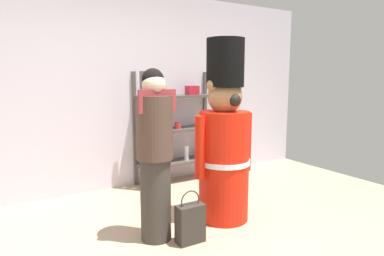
{
  "coord_description": "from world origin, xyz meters",
  "views": [
    {
      "loc": [
        -1.37,
        -2.15,
        1.48
      ],
      "look_at": [
        0.25,
        0.56,
        1.0
      ],
      "focal_mm": 31.52,
      "sensor_mm": 36.0,
      "label": 1
    }
  ],
  "objects_px": {
    "merchandise_shelf": "(177,127)",
    "person_shopper": "(155,153)",
    "teddy_bear_guard": "(224,143)",
    "shopping_bag": "(190,223)"
  },
  "relations": [
    {
      "from": "person_shopper",
      "to": "shopping_bag",
      "type": "xyz_separation_m",
      "value": [
        0.23,
        -0.22,
        -0.63
      ]
    },
    {
      "from": "shopping_bag",
      "to": "merchandise_shelf",
      "type": "bearing_deg",
      "value": 65.35
    },
    {
      "from": "merchandise_shelf",
      "to": "shopping_bag",
      "type": "distance_m",
      "value": 1.93
    },
    {
      "from": "person_shopper",
      "to": "merchandise_shelf",
      "type": "bearing_deg",
      "value": 55.33
    },
    {
      "from": "person_shopper",
      "to": "shopping_bag",
      "type": "relative_size",
      "value": 3.2
    },
    {
      "from": "merchandise_shelf",
      "to": "person_shopper",
      "type": "xyz_separation_m",
      "value": [
        -1.0,
        -1.44,
        0.03
      ]
    },
    {
      "from": "teddy_bear_guard",
      "to": "person_shopper",
      "type": "distance_m",
      "value": 0.8
    },
    {
      "from": "merchandise_shelf",
      "to": "person_shopper",
      "type": "height_order",
      "value": "person_shopper"
    },
    {
      "from": "merchandise_shelf",
      "to": "person_shopper",
      "type": "bearing_deg",
      "value": -124.67
    },
    {
      "from": "teddy_bear_guard",
      "to": "merchandise_shelf",
      "type": "bearing_deg",
      "value": 81.97
    }
  ]
}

